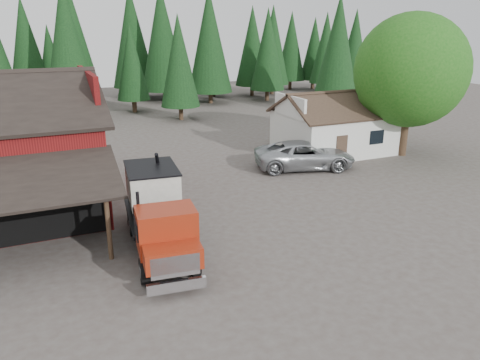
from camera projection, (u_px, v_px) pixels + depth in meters
name	position (u px, v px, depth m)	size (l,w,h in m)	color
ground	(254.00, 255.00, 19.80)	(120.00, 120.00, 0.00)	#483E38
farmhouse	(335.00, 130.00, 35.55)	(8.60, 6.42, 4.65)	silver
deciduous_tree	(411.00, 75.00, 33.14)	(8.00, 8.00, 10.20)	#382619
conifer_backdrop	(104.00, 106.00, 56.25)	(76.00, 16.00, 16.00)	black
near_pine_b	(179.00, 61.00, 46.29)	(3.96, 3.96, 10.40)	#382619
near_pine_c	(338.00, 49.00, 48.65)	(4.84, 4.84, 12.40)	#382619
near_pine_d	(67.00, 45.00, 45.44)	(5.28, 5.28, 13.40)	#382619
feed_truck	(158.00, 210.00, 19.87)	(3.12, 8.58, 3.79)	black
silver_car	(305.00, 155.00, 31.47)	(3.09, 6.69, 1.86)	#A9ADB1
equip_box	(154.00, 252.00, 19.40)	(0.70, 1.10, 0.60)	maroon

